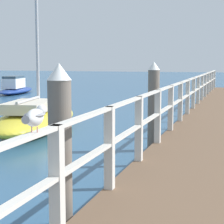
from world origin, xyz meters
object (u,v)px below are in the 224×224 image
Objects in this scene: dock_piling_far at (154,106)px; boat_1 at (15,88)px; boat_5 at (36,117)px; dock_piling_near at (60,154)px; seagull_foreground at (35,116)px.

boat_1 is at bearing 131.00° from dock_piling_far.
boat_5 is at bearing 111.68° from boat_1.
dock_piling_far is at bearing 119.33° from boat_1.
boat_1 is 0.67× the size of boat_5.
dock_piling_near is 0.29× the size of boat_5.
seagull_foreground is at bearing -73.73° from dock_piling_near.
dock_piling_far is 0.43× the size of boat_1.
seagull_foreground is (0.38, -6.67, 0.64)m from dock_piling_far.
boat_1 is at bearing 122.29° from dock_piling_near.
boat_1 is (-12.43, 14.30, -0.71)m from dock_piling_far.
dock_piling_far is 18.96m from boat_1.
boat_5 reaches higher than seagull_foreground.
seagull_foreground is 9.66m from boat_5.
dock_piling_near is at bearing 110.62° from boat_1.
dock_piling_near is 0.43× the size of boat_1.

